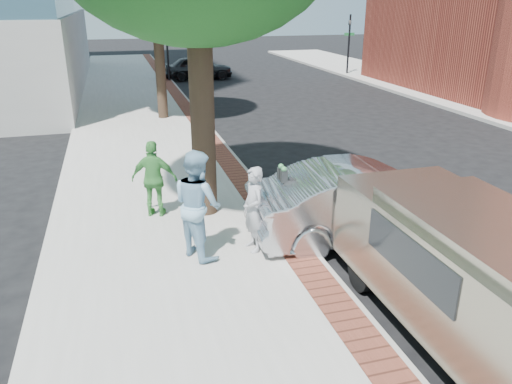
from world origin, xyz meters
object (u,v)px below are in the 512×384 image
object	(u,v)px
parking_meter	(282,185)
sedan_silver	(369,202)
person_officer	(198,204)
bg_car	(198,68)
van	(470,269)
person_gray	(254,209)
person_green	(154,179)

from	to	relation	value
parking_meter	sedan_silver	bearing A→B (deg)	-13.36
sedan_silver	person_officer	bearing A→B (deg)	93.17
bg_car	van	bearing A→B (deg)	-179.37
van	person_officer	bearing A→B (deg)	136.37
bg_car	parking_meter	bearing A→B (deg)	176.41
bg_car	van	distance (m)	26.27
van	sedan_silver	bearing A→B (deg)	87.80
person_gray	person_officer	xyz separation A→B (m)	(-1.04, 0.09, 0.19)
bg_car	van	xyz separation A→B (m)	(-0.56, -26.26, 0.35)
sedan_silver	person_gray	bearing A→B (deg)	95.42
person_gray	bg_car	size ratio (longest dim) A/B	0.39
person_officer	bg_car	size ratio (longest dim) A/B	0.49
person_officer	bg_car	bearing A→B (deg)	-35.45
parking_meter	person_officer	xyz separation A→B (m)	(-1.77, -0.43, -0.04)
person_officer	person_green	size ratio (longest dim) A/B	1.19
parking_meter	person_gray	world-z (taller)	person_gray
person_gray	person_officer	size ratio (longest dim) A/B	0.81
parking_meter	van	distance (m)	3.99
person_officer	van	distance (m)	4.66
bg_car	van	world-z (taller)	van
parking_meter	bg_car	bearing A→B (deg)	84.57
person_green	person_gray	bearing A→B (deg)	145.90
van	parking_meter	bearing A→B (deg)	113.72
person_green	bg_car	distance (m)	21.45
person_officer	van	xyz separation A→B (m)	(3.37, -3.22, -0.10)
sedan_silver	van	bearing A→B (deg)	-179.46
parking_meter	van	xyz separation A→B (m)	(1.59, -3.65, -0.14)
parking_meter	bg_car	world-z (taller)	parking_meter
person_officer	van	bearing A→B (deg)	-159.56
person_gray	person_green	xyz separation A→B (m)	(-1.64, 2.16, 0.03)
parking_meter	person_officer	size ratio (longest dim) A/B	0.72
parking_meter	van	size ratio (longest dim) A/B	0.28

